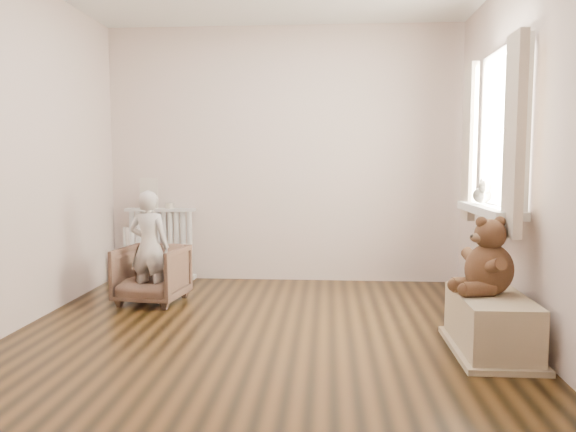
# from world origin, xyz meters

# --- Properties ---
(floor) EXTENTS (3.60, 3.60, 0.01)m
(floor) POSITION_xyz_m (0.00, 0.00, 0.00)
(floor) COLOR black
(floor) RESTS_ON ground
(back_wall) EXTENTS (3.60, 0.02, 2.60)m
(back_wall) POSITION_xyz_m (0.00, 1.80, 1.30)
(back_wall) COLOR beige
(back_wall) RESTS_ON ground
(front_wall) EXTENTS (3.60, 0.02, 2.60)m
(front_wall) POSITION_xyz_m (0.00, -1.80, 1.30)
(front_wall) COLOR beige
(front_wall) RESTS_ON ground
(left_wall) EXTENTS (0.02, 3.60, 2.60)m
(left_wall) POSITION_xyz_m (-1.80, 0.00, 1.30)
(left_wall) COLOR beige
(left_wall) RESTS_ON ground
(right_wall) EXTENTS (0.02, 3.60, 2.60)m
(right_wall) POSITION_xyz_m (1.80, 0.00, 1.30)
(right_wall) COLOR beige
(right_wall) RESTS_ON ground
(window) EXTENTS (0.03, 0.90, 1.10)m
(window) POSITION_xyz_m (1.76, 0.30, 1.45)
(window) COLOR white
(window) RESTS_ON right_wall
(window_sill) EXTENTS (0.22, 1.10, 0.06)m
(window_sill) POSITION_xyz_m (1.67, 0.30, 0.87)
(window_sill) COLOR silver
(window_sill) RESTS_ON right_wall
(curtain_left) EXTENTS (0.06, 0.26, 1.30)m
(curtain_left) POSITION_xyz_m (1.65, -0.27, 1.39)
(curtain_left) COLOR beige
(curtain_left) RESTS_ON right_wall
(curtain_right) EXTENTS (0.06, 0.26, 1.30)m
(curtain_right) POSITION_xyz_m (1.65, 0.87, 1.39)
(curtain_right) COLOR beige
(curtain_right) RESTS_ON right_wall
(radiator) EXTENTS (0.71, 0.13, 0.75)m
(radiator) POSITION_xyz_m (-1.26, 1.68, 0.39)
(radiator) COLOR silver
(radiator) RESTS_ON floor
(paper_doll) EXTENTS (0.19, 0.02, 0.31)m
(paper_doll) POSITION_xyz_m (-1.37, 1.68, 0.91)
(paper_doll) COLOR beige
(paper_doll) RESTS_ON radiator
(tin_a) EXTENTS (0.10, 0.10, 0.06)m
(tin_a) POSITION_xyz_m (-1.16, 1.68, 0.78)
(tin_a) COLOR #A59E8C
(tin_a) RESTS_ON radiator
(toy_vanity) EXTENTS (0.35, 0.25, 0.55)m
(toy_vanity) POSITION_xyz_m (-1.55, 1.65, 0.28)
(toy_vanity) COLOR silver
(toy_vanity) RESTS_ON floor
(armchair) EXTENTS (0.61, 0.62, 0.50)m
(armchair) POSITION_xyz_m (-1.06, 0.75, 0.25)
(armchair) COLOR brown
(armchair) RESTS_ON floor
(child) EXTENTS (0.38, 0.28, 0.97)m
(child) POSITION_xyz_m (-1.06, 0.70, 0.50)
(child) COLOR beige
(child) RESTS_ON armchair
(toy_bench) EXTENTS (0.42, 0.80, 0.38)m
(toy_bench) POSITION_xyz_m (1.52, -0.36, 0.20)
(toy_bench) COLOR tan
(toy_bench) RESTS_ON floor
(teddy_bear) EXTENTS (0.46, 0.40, 0.49)m
(teddy_bear) POSITION_xyz_m (1.51, -0.30, 0.67)
(teddy_bear) COLOR #392213
(teddy_bear) RESTS_ON toy_bench
(plush_cat) EXTENTS (0.17, 0.24, 0.19)m
(plush_cat) POSITION_xyz_m (1.66, 0.47, 1.00)
(plush_cat) COLOR slate
(plush_cat) RESTS_ON window_sill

